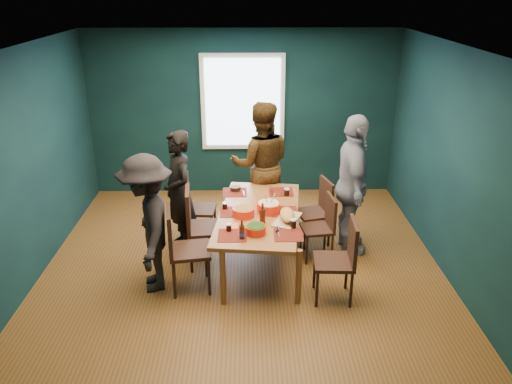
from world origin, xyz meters
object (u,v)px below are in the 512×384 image
at_px(chair_right_mid, 323,222).
at_px(person_near_left, 148,224).
at_px(dining_table, 259,217).
at_px(chair_left_mid, 198,221).
at_px(chair_left_far, 193,203).
at_px(chair_left_near, 181,244).
at_px(person_far_left, 179,192).
at_px(person_right, 352,186).
at_px(cutting_board, 287,216).
at_px(chair_right_far, 319,207).
at_px(bowl_salad, 243,211).
at_px(chair_right_near, 342,255).
at_px(bowl_dumpling, 269,207).
at_px(bowl_herbs, 256,229).
at_px(person_back, 261,165).

distance_m(chair_right_mid, person_near_left, 2.22).
distance_m(dining_table, chair_left_mid, 0.76).
distance_m(chair_left_far, chair_left_near, 1.23).
bearing_deg(person_far_left, person_right, 62.96).
bearing_deg(chair_left_far, cutting_board, -33.19).
height_order(dining_table, cutting_board, cutting_board).
relative_size(chair_left_near, chair_right_far, 1.13).
bearing_deg(bowl_salad, chair_left_far, 131.87).
bearing_deg(cutting_board, chair_left_near, -143.17).
height_order(person_near_left, bowl_salad, person_near_left).
height_order(chair_right_mid, chair_right_near, chair_right_near).
bearing_deg(person_right, chair_left_mid, 102.08).
xyz_separation_m(chair_right_far, bowl_dumpling, (-0.71, -0.56, 0.26)).
bearing_deg(bowl_herbs, chair_right_near, -12.46).
distance_m(chair_left_far, bowl_herbs, 1.52).
bearing_deg(bowl_herbs, person_far_left, 134.72).
bearing_deg(chair_right_mid, person_far_left, 163.84).
bearing_deg(chair_left_near, bowl_salad, 23.16).
height_order(person_right, bowl_dumpling, person_right).
xyz_separation_m(chair_left_near, bowl_dumpling, (1.03, 0.57, 0.20)).
bearing_deg(bowl_salad, bowl_herbs, -73.28).
relative_size(person_far_left, person_back, 0.89).
relative_size(chair_right_near, bowl_dumpling, 3.30).
height_order(chair_right_far, bowl_dumpling, bowl_dumpling).
height_order(chair_left_mid, chair_right_mid, chair_left_mid).
distance_m(dining_table, chair_right_mid, 0.86).
bearing_deg(chair_right_mid, bowl_salad, -173.68).
height_order(chair_right_mid, bowl_salad, chair_right_mid).
height_order(chair_right_near, bowl_dumpling, bowl_dumpling).
relative_size(chair_right_near, person_right, 0.52).
distance_m(dining_table, person_back, 1.21).
relative_size(person_near_left, bowl_herbs, 6.96).
xyz_separation_m(chair_left_near, chair_right_far, (1.74, 1.13, -0.07)).
bearing_deg(chair_right_near, cutting_board, 140.08).
bearing_deg(cutting_board, dining_table, 165.65).
relative_size(chair_left_near, person_near_left, 0.62).
xyz_separation_m(chair_right_near, bowl_salad, (-1.10, 0.68, 0.22)).
relative_size(dining_table, chair_right_far, 2.21).
bearing_deg(bowl_dumpling, person_back, 92.98).
bearing_deg(person_far_left, chair_right_far, 69.85).
bearing_deg(person_right, bowl_salad, 109.78).
height_order(chair_right_mid, cutting_board, cutting_board).
distance_m(chair_left_mid, chair_right_near, 1.84).
bearing_deg(bowl_salad, person_back, 79.11).
height_order(dining_table, person_near_left, person_near_left).
height_order(chair_right_far, person_far_left, person_far_left).
height_order(chair_left_far, chair_right_mid, chair_left_far).
distance_m(person_right, person_near_left, 2.61).
relative_size(chair_left_far, chair_left_mid, 0.90).
height_order(chair_left_far, chair_left_mid, chair_left_mid).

